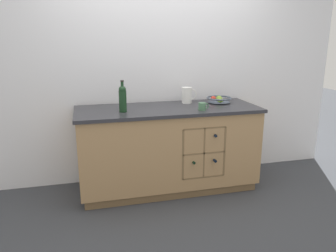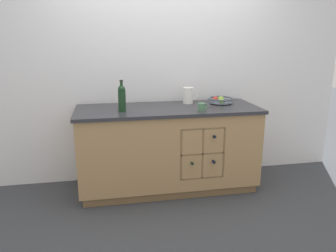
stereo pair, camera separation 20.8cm
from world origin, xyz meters
name	(u,v)px [view 1 (the left image)]	position (x,y,z in m)	size (l,w,h in m)	color
ground_plane	(168,187)	(0.00, 0.00, 0.00)	(14.00, 14.00, 0.00)	#383A3F
back_wall	(159,69)	(0.00, 0.41, 1.27)	(4.40, 0.06, 2.55)	white
kitchen_island	(168,148)	(0.00, 0.00, 0.46)	(1.92, 0.73, 0.91)	brown
fruit_bowl	(219,99)	(0.62, 0.12, 0.95)	(0.28, 0.28, 0.08)	#4C5666
white_pitcher	(187,95)	(0.27, 0.20, 1.00)	(0.18, 0.12, 0.18)	white
ceramic_mug	(202,106)	(0.31, -0.20, 0.95)	(0.11, 0.08, 0.08)	#4C7A56
standing_wine_bottle	(123,98)	(-0.48, -0.09, 1.05)	(0.08, 0.08, 0.31)	#19381E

